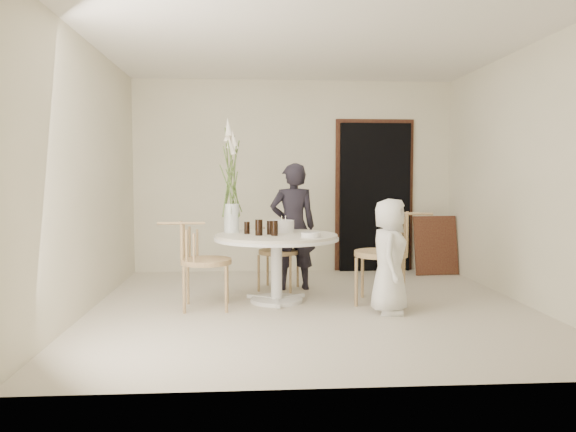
{
  "coord_description": "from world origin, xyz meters",
  "views": [
    {
      "loc": [
        -0.64,
        -5.7,
        1.34
      ],
      "look_at": [
        -0.22,
        0.3,
        0.92
      ],
      "focal_mm": 35.0,
      "sensor_mm": 36.0,
      "label": 1
    }
  ],
  "objects": [
    {
      "name": "ground",
      "position": [
        0.0,
        0.0,
        0.0
      ],
      "size": [
        4.5,
        4.5,
        0.0
      ],
      "primitive_type": "plane",
      "color": "beige",
      "rests_on": "ground"
    },
    {
      "name": "chair_left",
      "position": [
        -1.2,
        -0.0,
        0.58
      ],
      "size": [
        0.55,
        0.52,
        0.9
      ],
      "rotation": [
        0.0,
        0.0,
        1.59
      ],
      "color": "tan",
      "rests_on": "ground"
    },
    {
      "name": "picture_frame",
      "position": [
        1.92,
        1.8,
        0.4
      ],
      "size": [
        0.62,
        0.23,
        0.8
      ],
      "primitive_type": "cube",
      "rotation": [
        -0.17,
        0.0,
        0.09
      ],
      "color": "brown",
      "rests_on": "ground"
    },
    {
      "name": "room_shell",
      "position": [
        0.0,
        0.0,
        1.62
      ],
      "size": [
        4.5,
        4.5,
        4.5
      ],
      "color": "white",
      "rests_on": "ground"
    },
    {
      "name": "flower_vase",
      "position": [
        -0.84,
        0.51,
        1.29
      ],
      "size": [
        0.17,
        0.17,
        1.26
      ],
      "rotation": [
        0.0,
        0.0,
        0.21
      ],
      "color": "silver",
      "rests_on": "table"
    },
    {
      "name": "doorway",
      "position": [
        1.15,
        2.19,
        1.05
      ],
      "size": [
        1.0,
        0.1,
        2.1
      ],
      "primitive_type": "cube",
      "color": "black",
      "rests_on": "ground"
    },
    {
      "name": "cola_tumbler_c",
      "position": [
        -0.66,
        0.32,
        0.8
      ],
      "size": [
        0.08,
        0.08,
        0.13
      ],
      "primitive_type": "cylinder",
      "rotation": [
        0.0,
        0.0,
        0.25
      ],
      "color": "black",
      "rests_on": "table"
    },
    {
      "name": "chair_far",
      "position": [
        -0.26,
        1.04,
        0.54
      ],
      "size": [
        0.56,
        0.58,
        0.83
      ],
      "rotation": [
        0.0,
        0.0,
        -0.31
      ],
      "color": "tan",
      "rests_on": "ground"
    },
    {
      "name": "chair_right",
      "position": [
        0.88,
        0.07,
        0.64
      ],
      "size": [
        0.69,
        0.67,
        0.98
      ],
      "rotation": [
        0.0,
        0.0,
        -1.91
      ],
      "color": "tan",
      "rests_on": "ground"
    },
    {
      "name": "plate_stack",
      "position": [
        -0.02,
        -0.07,
        0.75
      ],
      "size": [
        0.21,
        0.21,
        0.05
      ],
      "primitive_type": "cylinder",
      "rotation": [
        0.0,
        0.0,
        -0.06
      ],
      "color": "white",
      "rests_on": "table"
    },
    {
      "name": "cola_tumbler_b",
      "position": [
        -0.38,
        0.11,
        0.81
      ],
      "size": [
        0.09,
        0.09,
        0.16
      ],
      "primitive_type": "cylinder",
      "rotation": [
        0.0,
        0.0,
        -0.38
      ],
      "color": "black",
      "rests_on": "table"
    },
    {
      "name": "girl",
      "position": [
        -0.12,
        0.92,
        0.75
      ],
      "size": [
        0.58,
        0.41,
        1.5
      ],
      "primitive_type": "imported",
      "rotation": [
        0.0,
        0.0,
        3.23
      ],
      "color": "black",
      "rests_on": "ground"
    },
    {
      "name": "door_trim",
      "position": [
        1.15,
        2.23,
        1.11
      ],
      "size": [
        1.12,
        0.03,
        2.22
      ],
      "primitive_type": "cube",
      "color": "brown",
      "rests_on": "ground"
    },
    {
      "name": "cola_tumbler_a",
      "position": [
        -0.54,
        0.16,
        0.81
      ],
      "size": [
        0.1,
        0.1,
        0.17
      ],
      "primitive_type": "cylinder",
      "rotation": [
        0.0,
        0.0,
        -0.38
      ],
      "color": "black",
      "rests_on": "table"
    },
    {
      "name": "cola_tumbler_d",
      "position": [
        -0.42,
        0.24,
        0.8
      ],
      "size": [
        0.07,
        0.07,
        0.15
      ],
      "primitive_type": "cylinder",
      "rotation": [
        0.0,
        0.0,
        0.08
      ],
      "color": "black",
      "rests_on": "table"
    },
    {
      "name": "boy",
      "position": [
        0.73,
        -0.33,
        0.57
      ],
      "size": [
        0.49,
        0.63,
        1.13
      ],
      "primitive_type": "imported",
      "rotation": [
        0.0,
        0.0,
        1.3
      ],
      "color": "white",
      "rests_on": "ground"
    },
    {
      "name": "table",
      "position": [
        -0.35,
        0.25,
        0.62
      ],
      "size": [
        1.33,
        1.33,
        0.73
      ],
      "color": "white",
      "rests_on": "ground"
    },
    {
      "name": "birthday_cake",
      "position": [
        -0.28,
        0.48,
        0.8
      ],
      "size": [
        0.28,
        0.28,
        0.18
      ],
      "rotation": [
        0.0,
        0.0,
        -0.29
      ],
      "color": "silver",
      "rests_on": "table"
    }
  ]
}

